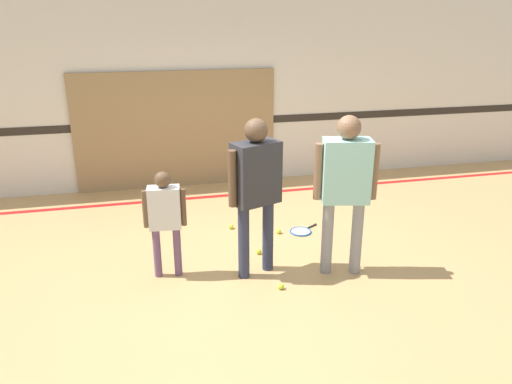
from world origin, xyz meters
TOP-DOWN VIEW (x-y plane):
  - ground_plane at (0.00, 0.00)m, footprint 16.00×16.00m
  - wall_back at (0.00, 3.07)m, footprint 16.00×0.07m
  - wall_panel at (-0.52, 3.01)m, footprint 3.17×0.05m
  - floor_stripe at (0.00, 2.35)m, footprint 14.40×0.10m
  - person_instructor at (0.05, -0.12)m, footprint 0.62×0.42m
  - person_student_left at (-0.89, 0.04)m, footprint 0.45×0.21m
  - person_student_right at (0.95, -0.31)m, footprint 0.65×0.37m
  - racket_spare_on_floor at (0.87, 0.79)m, footprint 0.48×0.39m
  - tennis_ball_near_instructor at (0.22, -0.52)m, footprint 0.07×0.07m
  - tennis_ball_by_spare_racket at (0.56, 0.80)m, footprint 0.07×0.07m
  - tennis_ball_stray_left at (-0.01, 1.09)m, footprint 0.07×0.07m
  - tennis_ball_stray_right at (0.18, 0.30)m, footprint 0.07×0.07m

SIDE VIEW (x-z plane):
  - ground_plane at x=0.00m, z-range 0.00..0.00m
  - floor_stripe at x=0.00m, z-range 0.00..0.01m
  - racket_spare_on_floor at x=0.87m, z-range -0.01..0.03m
  - tennis_ball_near_instructor at x=0.22m, z-range 0.00..0.07m
  - tennis_ball_by_spare_racket at x=0.56m, z-range 0.00..0.07m
  - tennis_ball_stray_left at x=-0.01m, z-range 0.00..0.07m
  - tennis_ball_stray_right at x=0.18m, z-range 0.00..0.07m
  - person_student_left at x=-0.89m, z-range 0.14..1.32m
  - wall_panel at x=-0.52m, z-range 0.00..1.85m
  - person_instructor at x=0.05m, z-range 0.20..1.92m
  - person_student_right at x=0.95m, z-range 0.21..1.95m
  - wall_back at x=0.00m, z-range 0.00..3.20m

